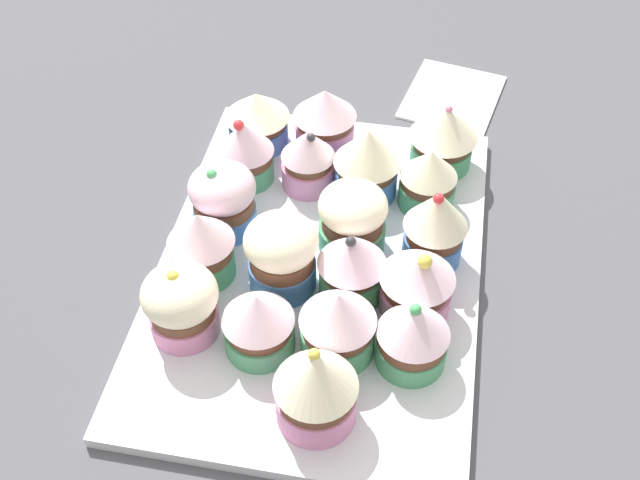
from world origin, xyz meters
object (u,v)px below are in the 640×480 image
Objects in this scene: cupcake_4 at (181,303)px; cupcake_3 at (201,243)px; cupcake_1 at (245,150)px; cupcake_10 at (352,218)px; cupcake_6 at (308,158)px; cupcake_12 at (338,322)px; cupcake_7 at (282,254)px; cupcake_14 at (444,135)px; cupcake_16 at (435,226)px; cupcake_11 at (352,265)px; napkin at (452,96)px; cupcake_2 at (223,198)px; cupcake_5 at (325,118)px; cupcake_17 at (417,281)px; cupcake_0 at (257,118)px; cupcake_13 at (316,386)px; cupcake_9 at (367,162)px; baking_tray at (320,267)px; cupcake_18 at (413,335)px; cupcake_15 at (428,178)px; cupcake_8 at (258,322)px.

cupcake_3 is at bearing -179.03° from cupcake_4.
cupcake_10 is (7.37, 11.75, 0.05)cm from cupcake_1.
cupcake_12 is at bearing 17.72° from cupcake_6.
cupcake_7 reaches higher than cupcake_14.
cupcake_7 is at bearing -66.65° from cupcake_16.
cupcake_7 is at bearing -135.64° from cupcake_12.
cupcake_11 reaches higher than napkin.
cupcake_5 is at bearing 151.64° from cupcake_2.
cupcake_14 is at bearing 177.69° from cupcake_17.
cupcake_11 reaches higher than cupcake_5.
cupcake_0 is 0.56× the size of napkin.
cupcake_10 is 0.88× the size of cupcake_13.
cupcake_10 and cupcake_12 have the same top height.
cupcake_11 reaches higher than cupcake_3.
cupcake_9 reaches higher than cupcake_1.
baking_tray is at bearing -132.52° from cupcake_11.
cupcake_10 is 0.94× the size of cupcake_11.
cupcake_4 is at bearing -46.41° from baking_tray.
cupcake_14 is at bearing 148.19° from baking_tray.
baking_tray is 5.99× the size of cupcake_18.
cupcake_5 is at bearing -121.26° from cupcake_15.
baking_tray is 5.53cm from cupcake_10.
cupcake_16 reaches higher than cupcake_13.
cupcake_12 is 0.97× the size of cupcake_14.
cupcake_16 is at bearing 149.52° from cupcake_12.
cupcake_8 is (6.89, -0.44, -0.68)cm from cupcake_7.
cupcake_4 is (6.34, 0.11, -0.35)cm from cupcake_3.
cupcake_8 is at bearing -1.62° from cupcake_5.
cupcake_13 is (12.46, 12.43, 0.15)cm from cupcake_3.
cupcake_15 is (-24.96, 6.23, -0.68)cm from cupcake_13.
cupcake_11 is 12.47cm from cupcake_13.
cupcake_15 is at bearing 109.33° from cupcake_2.
cupcake_9 reaches higher than cupcake_18.
cupcake_12 is at bearing 3.02° from cupcake_10.
cupcake_7 reaches higher than cupcake_3.
cupcake_2 is 1.05× the size of cupcake_12.
cupcake_15 reaches higher than baking_tray.
cupcake_9 is (-12.99, 12.66, 0.17)cm from cupcake_3.
cupcake_0 is 0.91× the size of cupcake_3.
cupcake_4 is at bearing -0.82° from cupcake_2.
baking_tray is 16.32cm from cupcake_13.
cupcake_7 is 1.01× the size of cupcake_11.
cupcake_9 is (-13.03, 5.53, 0.02)cm from cupcake_7.
cupcake_11 is at bearing -18.93° from cupcake_14.
cupcake_17 is (-6.30, 12.12, 0.26)cm from cupcake_8.
cupcake_8 is at bearing -46.67° from cupcake_16.
cupcake_2 reaches higher than cupcake_15.
cupcake_11 reaches higher than cupcake_12.
cupcake_16 is (-12.35, 13.09, 0.93)cm from cupcake_8.
baking_tray is at bearing 42.86° from cupcake_1.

